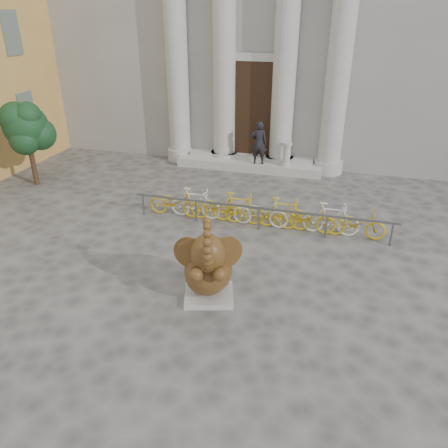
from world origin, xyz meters
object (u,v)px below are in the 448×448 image
(tree, at_px, (26,128))
(elephant_statue, at_px, (208,268))
(bike_rack, at_px, (261,211))
(pedestrian, at_px, (259,143))

(tree, bearing_deg, elephant_statue, -31.26)
(bike_rack, relative_size, pedestrian, 4.65)
(elephant_statue, height_order, pedestrian, elephant_statue)
(elephant_statue, bearing_deg, tree, 131.84)
(elephant_statue, relative_size, bike_rack, 0.28)
(bike_rack, relative_size, tree, 2.56)
(tree, distance_m, pedestrian, 8.70)
(elephant_statue, relative_size, pedestrian, 1.30)
(tree, bearing_deg, bike_rack, -7.34)
(tree, xyz_separation_m, pedestrian, (7.82, 3.68, -0.96))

